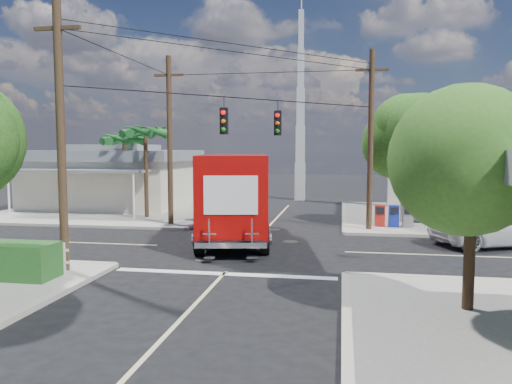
# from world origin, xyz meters

# --- Properties ---
(ground) EXTENTS (120.00, 120.00, 0.00)m
(ground) POSITION_xyz_m (0.00, 0.00, 0.00)
(ground) COLOR black
(ground) RESTS_ON ground
(sidewalk_ne) EXTENTS (14.12, 14.12, 0.14)m
(sidewalk_ne) POSITION_xyz_m (10.88, 10.88, 0.07)
(sidewalk_ne) COLOR gray
(sidewalk_ne) RESTS_ON ground
(sidewalk_nw) EXTENTS (14.12, 14.12, 0.14)m
(sidewalk_nw) POSITION_xyz_m (-10.88, 10.88, 0.07)
(sidewalk_nw) COLOR gray
(sidewalk_nw) RESTS_ON ground
(road_markings) EXTENTS (32.00, 32.00, 0.01)m
(road_markings) POSITION_xyz_m (0.00, -1.47, 0.01)
(road_markings) COLOR beige
(road_markings) RESTS_ON ground
(building_ne) EXTENTS (11.80, 10.20, 4.50)m
(building_ne) POSITION_xyz_m (12.50, 11.97, 2.32)
(building_ne) COLOR white
(building_ne) RESTS_ON sidewalk_ne
(building_nw) EXTENTS (10.80, 10.20, 4.30)m
(building_nw) POSITION_xyz_m (-12.00, 12.46, 2.22)
(building_nw) COLOR beige
(building_nw) RESTS_ON sidewalk_nw
(radio_tower) EXTENTS (0.80, 0.80, 17.00)m
(radio_tower) POSITION_xyz_m (0.50, 20.00, 5.64)
(radio_tower) COLOR silver
(radio_tower) RESTS_ON ground
(tree_ne_front) EXTENTS (4.21, 4.14, 6.66)m
(tree_ne_front) POSITION_xyz_m (7.21, 6.76, 4.77)
(tree_ne_front) COLOR #422D1C
(tree_ne_front) RESTS_ON sidewalk_ne
(tree_ne_back) EXTENTS (3.77, 3.66, 5.82)m
(tree_ne_back) POSITION_xyz_m (9.81, 8.96, 4.19)
(tree_ne_back) COLOR #422D1C
(tree_ne_back) RESTS_ON sidewalk_ne
(tree_se) EXTENTS (3.67, 3.54, 5.62)m
(tree_se) POSITION_xyz_m (7.01, -7.24, 4.04)
(tree_se) COLOR #422D1C
(tree_se) RESTS_ON sidewalk_se
(palm_nw_front) EXTENTS (3.01, 3.08, 5.59)m
(palm_nw_front) POSITION_xyz_m (-7.50, 7.50, 5.04)
(palm_nw_front) COLOR #422D1C
(palm_nw_front) RESTS_ON sidewalk_nw
(palm_nw_back) EXTENTS (3.01, 3.08, 5.19)m
(palm_nw_back) POSITION_xyz_m (-9.50, 9.00, 4.67)
(palm_nw_back) COLOR #422D1C
(palm_nw_back) RESTS_ON sidewalk_nw
(utility_poles) EXTENTS (12.00, 10.68, 9.00)m
(utility_poles) POSITION_xyz_m (-1.58, 1.60, 4.67)
(utility_poles) COLOR #473321
(utility_poles) RESTS_ON ground
(vending_boxes) EXTENTS (1.90, 0.50, 1.10)m
(vending_boxes) POSITION_xyz_m (6.50, 6.20, 0.69)
(vending_boxes) COLOR #A71D17
(vending_boxes) RESTS_ON sidewalk_ne
(delivery_truck) EXTENTS (4.28, 9.33, 3.90)m
(delivery_truck) POSITION_xyz_m (-0.95, 1.70, 1.98)
(delivery_truck) COLOR black
(delivery_truck) RESTS_ON ground
(parked_car) EXTENTS (5.93, 4.27, 1.50)m
(parked_car) POSITION_xyz_m (10.36, 2.45, 0.75)
(parked_car) COLOR silver
(parked_car) RESTS_ON ground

